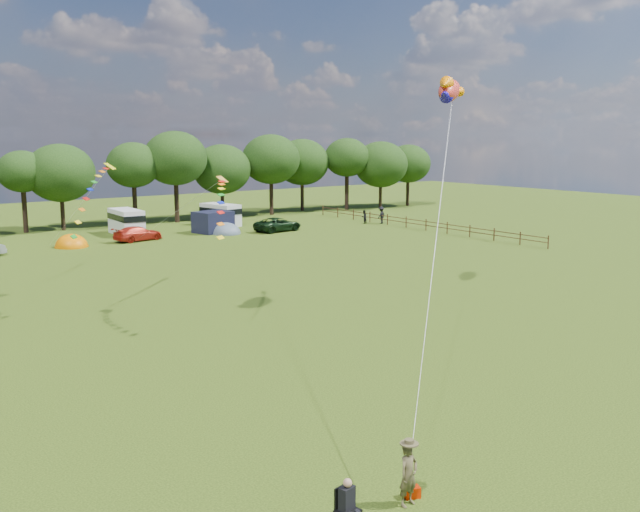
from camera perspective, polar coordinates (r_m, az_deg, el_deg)
ground_plane at (r=29.91m, az=9.23°, el=-9.68°), size 180.00×180.00×0.00m
tree_line at (r=78.98m, az=-17.45°, el=6.71°), size 102.98×10.98×10.27m
fence at (r=75.83m, az=7.68°, el=2.68°), size 0.12×33.12×1.20m
car_c at (r=68.94m, az=-14.36°, el=1.75°), size 4.84×2.75×1.37m
car_d at (r=73.56m, az=-3.39°, el=2.54°), size 5.48×3.00×1.43m
campervan_c at (r=73.62m, az=-15.23°, el=2.72°), size 2.37×5.20×2.51m
campervan_d at (r=78.74m, az=-7.96°, el=3.35°), size 2.93×5.16×2.39m
tent_orange at (r=66.98m, az=-19.25°, el=0.71°), size 2.91×3.19×2.28m
tent_greyblue at (r=72.29m, az=-7.53°, el=1.80°), size 3.00×3.28×2.23m
awning_navy at (r=73.30m, az=-8.55°, el=2.71°), size 3.92×3.41×2.16m
kite_flyer at (r=20.08m, az=7.09°, el=-16.98°), size 0.68×0.49×1.74m
camp_chair at (r=18.99m, az=2.12°, el=-18.79°), size 0.64×0.64×1.35m
kite_bag at (r=20.80m, az=7.36°, el=-18.22°), size 0.51×0.43×0.31m
fish_kite at (r=42.25m, az=10.24°, el=12.92°), size 3.44×2.76×1.89m
streamer_kite_b at (r=43.21m, az=-17.52°, el=5.29°), size 4.35×4.80×3.84m
streamer_kite_c at (r=37.91m, az=-7.89°, el=4.78°), size 3.17×4.90×2.79m
walker_a at (r=80.01m, az=3.54°, el=3.14°), size 0.83×0.64×1.49m
walker_b at (r=79.99m, az=4.92°, el=3.28°), size 1.37×0.99×1.93m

